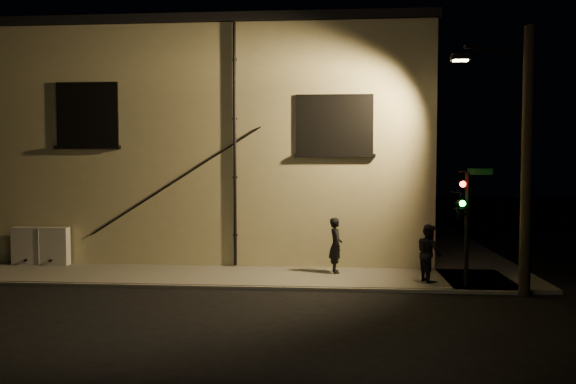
# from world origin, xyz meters

# --- Properties ---
(ground) EXTENTS (90.00, 90.00, 0.00)m
(ground) POSITION_xyz_m (0.00, 0.00, 0.00)
(ground) COLOR black
(sidewalk) EXTENTS (21.00, 16.00, 0.12)m
(sidewalk) POSITION_xyz_m (1.22, 4.39, 0.06)
(sidewalk) COLOR #605F56
(sidewalk) RESTS_ON ground
(building) EXTENTS (16.20, 12.23, 8.80)m
(building) POSITION_xyz_m (-3.00, 8.99, 4.40)
(building) COLOR #BBB586
(building) RESTS_ON ground
(utility_cabinet) EXTENTS (2.00, 0.34, 1.32)m
(utility_cabinet) POSITION_xyz_m (-8.67, 2.70, 0.78)
(utility_cabinet) COLOR beige
(utility_cabinet) RESTS_ON sidewalk
(pedestrian_a) EXTENTS (0.54, 0.72, 1.80)m
(pedestrian_a) POSITION_xyz_m (1.65, 2.08, 1.02)
(pedestrian_a) COLOR black
(pedestrian_a) RESTS_ON sidewalk
(pedestrian_b) EXTENTS (0.88, 1.00, 1.74)m
(pedestrian_b) POSITION_xyz_m (4.45, 0.98, 0.99)
(pedestrian_b) COLOR black
(pedestrian_b) RESTS_ON sidewalk
(traffic_signal) EXTENTS (1.22, 2.00, 3.42)m
(traffic_signal) POSITION_xyz_m (5.20, 0.21, 2.42)
(traffic_signal) COLOR black
(traffic_signal) RESTS_ON sidewalk
(streetlamp_pole) EXTENTS (2.03, 1.39, 7.44)m
(streetlamp_pole) POSITION_xyz_m (6.81, -0.08, 3.93)
(streetlamp_pole) COLOR black
(streetlamp_pole) RESTS_ON ground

